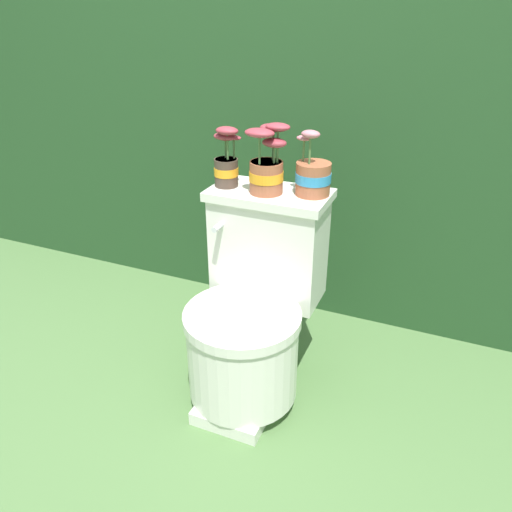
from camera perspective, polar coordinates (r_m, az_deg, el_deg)
name	(u,v)px	position (r m, az deg, el deg)	size (l,w,h in m)	color
ground_plane	(226,398)	(1.92, -3.43, -15.86)	(12.00, 12.00, 0.00)	#4C703D
hedge_backdrop	(324,130)	(2.52, 7.74, 14.04)	(3.88, 0.84, 1.49)	#234723
toilet	(253,313)	(1.77, -0.37, -6.57)	(0.41, 0.55, 0.73)	silver
potted_plant_left	(226,163)	(1.73, -3.40, 10.60)	(0.10, 0.09, 0.21)	#47382D
potted_plant_midleft	(267,166)	(1.66, 1.29, 10.25)	(0.14, 0.13, 0.23)	#9E5638
potted_plant_middle	(313,176)	(1.66, 6.52, 9.11)	(0.12, 0.12, 0.22)	#9E5638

